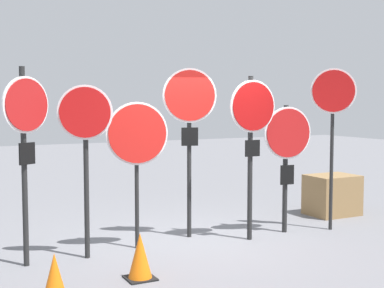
{
  "coord_description": "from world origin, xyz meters",
  "views": [
    {
      "loc": [
        -3.61,
        -7.1,
        2.12
      ],
      "look_at": [
        0.01,
        0.0,
        1.5
      ],
      "focal_mm": 50.0,
      "sensor_mm": 36.0,
      "label": 1
    }
  ],
  "objects": [
    {
      "name": "stop_sign_3",
      "position": [
        0.1,
        0.26,
        1.96
      ],
      "size": [
        0.81,
        0.29,
        2.64
      ],
      "rotation": [
        0.0,
        0.0,
        -0.31
      ],
      "color": "black",
      "rests_on": "ground"
    },
    {
      "name": "traffic_cone_0",
      "position": [
        -1.32,
        -1.23,
        0.28
      ],
      "size": [
        0.34,
        0.34,
        0.56
      ],
      "color": "black",
      "rests_on": "ground"
    },
    {
      "name": "stop_sign_4",
      "position": [
        0.88,
        -0.3,
        1.77
      ],
      "size": [
        0.79,
        0.13,
        2.51
      ],
      "rotation": [
        0.0,
        0.0,
        0.01
      ],
      "color": "black",
      "rests_on": "ground"
    },
    {
      "name": "stop_sign_0",
      "position": [
        -2.42,
        -0.11,
        1.78
      ],
      "size": [
        0.64,
        0.39,
        2.57
      ],
      "rotation": [
        0.0,
        0.0,
        0.54
      ],
      "color": "black",
      "rests_on": "ground"
    },
    {
      "name": "stop_sign_1",
      "position": [
        -1.65,
        -0.13,
        1.71
      ],
      "size": [
        0.7,
        0.26,
        2.35
      ],
      "rotation": [
        0.0,
        0.0,
        -0.32
      ],
      "color": "black",
      "rests_on": "ground"
    },
    {
      "name": "stop_sign_6",
      "position": [
        2.41,
        -0.37,
        2.03
      ],
      "size": [
        0.62,
        0.44,
        2.67
      ],
      "rotation": [
        0.0,
        0.0,
        -0.61
      ],
      "color": "black",
      "rests_on": "ground"
    },
    {
      "name": "storage_crate",
      "position": [
        3.27,
        0.57,
        0.38
      ],
      "size": [
        0.9,
        0.7,
        0.75
      ],
      "color": "olive",
      "rests_on": "ground"
    },
    {
      "name": "stop_sign_2",
      "position": [
        -0.86,
        0.02,
        1.57
      ],
      "size": [
        0.9,
        0.17,
        2.13
      ],
      "rotation": [
        0.0,
        0.0,
        -0.14
      ],
      "color": "black",
      "rests_on": "ground"
    },
    {
      "name": "ground_plane",
      "position": [
        0.0,
        0.0,
        0.0
      ],
      "size": [
        40.0,
        40.0,
        0.0
      ],
      "primitive_type": "plane",
      "color": "slate"
    },
    {
      "name": "stop_sign_5",
      "position": [
        1.64,
        -0.17,
        1.44
      ],
      "size": [
        0.84,
        0.17,
        2.07
      ],
      "rotation": [
        0.0,
        0.0,
        -0.11
      ],
      "color": "black",
      "rests_on": "ground"
    }
  ]
}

